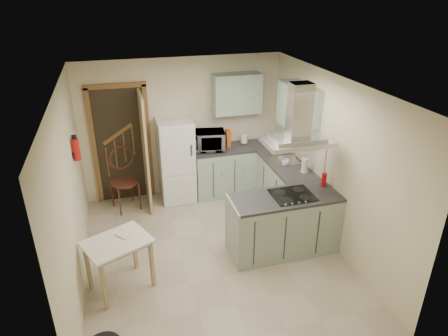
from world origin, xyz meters
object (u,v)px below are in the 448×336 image
object	(u,v)px
peninsula	(284,223)
bentwood_chair	(124,182)
drop_leaf_table	(120,265)
extractor_hood	(297,141)
fridge	(176,161)
microwave	(207,141)

from	to	relation	value
peninsula	bentwood_chair	xyz separation A→B (m)	(-2.16, 1.86, 0.06)
drop_leaf_table	extractor_hood	bearing A→B (deg)	-19.73
fridge	extractor_hood	xyz separation A→B (m)	(1.32, -1.98, 0.97)
extractor_hood	drop_leaf_table	bearing A→B (deg)	-175.54
drop_leaf_table	peninsula	bearing A→B (deg)	-19.54
drop_leaf_table	microwave	distance (m)	2.85
extractor_hood	bentwood_chair	bearing A→B (deg)	140.52
peninsula	bentwood_chair	bearing A→B (deg)	139.24
peninsula	microwave	size ratio (longest dim) A/B	2.53
fridge	extractor_hood	size ratio (longest dim) A/B	1.67
bentwood_chair	microwave	size ratio (longest dim) A/B	1.66
peninsula	extractor_hood	xyz separation A→B (m)	(0.10, 0.00, 1.27)
fridge	peninsula	world-z (taller)	fridge
fridge	microwave	xyz separation A→B (m)	(0.57, 0.01, 0.32)
extractor_hood	bentwood_chair	xyz separation A→B (m)	(-2.26, 1.86, -1.21)
fridge	bentwood_chair	xyz separation A→B (m)	(-0.93, -0.12, -0.24)
peninsula	bentwood_chair	world-z (taller)	bentwood_chair
fridge	peninsula	bearing A→B (deg)	-58.26
bentwood_chair	microwave	xyz separation A→B (m)	(1.51, 0.13, 0.56)
bentwood_chair	microwave	distance (m)	1.61
extractor_hood	bentwood_chair	world-z (taller)	extractor_hood
microwave	drop_leaf_table	bearing A→B (deg)	-117.61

